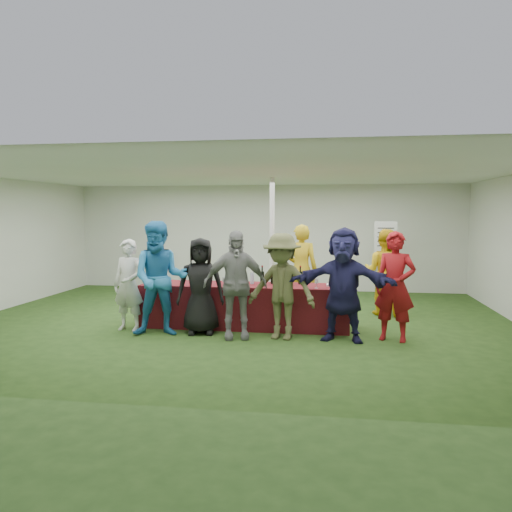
# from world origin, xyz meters

# --- Properties ---
(ground) EXTENTS (60.00, 60.00, 0.00)m
(ground) POSITION_xyz_m (0.00, 0.00, 0.00)
(ground) COLOR #284719
(ground) RESTS_ON ground
(tent) EXTENTS (10.00, 10.00, 10.00)m
(tent) POSITION_xyz_m (0.50, 1.20, 1.35)
(tent) COLOR white
(tent) RESTS_ON ground
(serving_table) EXTENTS (3.60, 0.80, 0.75)m
(serving_table) POSITION_xyz_m (0.20, -0.31, 0.38)
(serving_table) COLOR maroon
(serving_table) RESTS_ON ground
(wine_bottles) EXTENTS (0.73, 0.16, 0.32)m
(wine_bottles) POSITION_xyz_m (0.83, -0.17, 0.87)
(wine_bottles) COLOR black
(wine_bottles) RESTS_ON serving_table
(wine_glasses) EXTENTS (2.66, 0.11, 0.16)m
(wine_glasses) POSITION_xyz_m (-0.28, -0.58, 0.86)
(wine_glasses) COLOR silver
(wine_glasses) RESTS_ON serving_table
(water_bottle) EXTENTS (0.07, 0.07, 0.23)m
(water_bottle) POSITION_xyz_m (0.32, -0.23, 0.85)
(water_bottle) COLOR silver
(water_bottle) RESTS_ON serving_table
(bar_towel) EXTENTS (0.25, 0.18, 0.03)m
(bar_towel) POSITION_xyz_m (1.74, -0.26, 0.77)
(bar_towel) COLOR white
(bar_towel) RESTS_ON serving_table
(dump_bucket) EXTENTS (0.23, 0.23, 0.18)m
(dump_bucket) POSITION_xyz_m (1.87, -0.53, 0.84)
(dump_bucket) COLOR slate
(dump_bucket) RESTS_ON serving_table
(wine_list_sign) EXTENTS (0.50, 0.03, 1.80)m
(wine_list_sign) POSITION_xyz_m (2.89, 2.73, 1.32)
(wine_list_sign) COLOR slate
(wine_list_sign) RESTS_ON ground
(staff_pourer) EXTENTS (0.66, 0.44, 1.77)m
(staff_pourer) POSITION_xyz_m (1.11, 0.92, 0.89)
(staff_pourer) COLOR gold
(staff_pourer) RESTS_ON ground
(staff_back) EXTENTS (1.00, 0.90, 1.68)m
(staff_back) POSITION_xyz_m (2.72, 1.14, 0.84)
(staff_back) COLOR gold
(staff_back) RESTS_ON ground
(customer_0) EXTENTS (0.62, 0.46, 1.55)m
(customer_0) POSITION_xyz_m (-1.69, -0.86, 0.78)
(customer_0) COLOR silver
(customer_0) RESTS_ON ground
(customer_1) EXTENTS (1.03, 0.88, 1.86)m
(customer_1) POSITION_xyz_m (-1.05, -1.10, 0.93)
(customer_1) COLOR #2575B3
(customer_1) RESTS_ON ground
(customer_2) EXTENTS (0.86, 0.64, 1.59)m
(customer_2) POSITION_xyz_m (-0.44, -0.89, 0.79)
(customer_2) COLOR black
(customer_2) RESTS_ON ground
(customer_3) EXTENTS (1.08, 0.65, 1.72)m
(customer_3) POSITION_xyz_m (0.19, -1.11, 0.86)
(customer_3) COLOR gray
(customer_3) RESTS_ON ground
(customer_4) EXTENTS (1.19, 0.83, 1.68)m
(customer_4) POSITION_xyz_m (0.92, -1.05, 0.84)
(customer_4) COLOR #4E502D
(customer_4) RESTS_ON ground
(customer_5) EXTENTS (1.71, 0.77, 1.77)m
(customer_5) POSITION_xyz_m (1.88, -1.01, 0.89)
(customer_5) COLOR #1D1C46
(customer_5) RESTS_ON ground
(customer_6) EXTENTS (0.72, 0.58, 1.71)m
(customer_6) POSITION_xyz_m (2.67, -0.89, 0.86)
(customer_6) COLOR maroon
(customer_6) RESTS_ON ground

